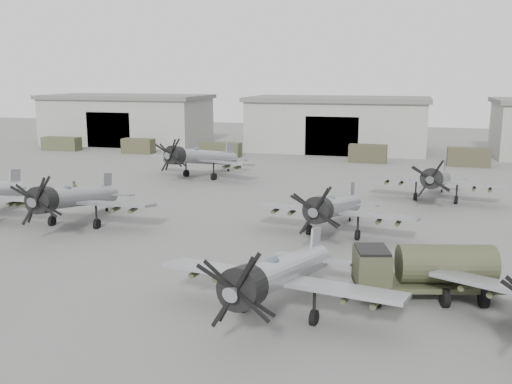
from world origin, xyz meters
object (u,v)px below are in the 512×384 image
fuel_tanker (425,268)px  tug_trailer (59,195)px  aircraft_mid_1 (72,198)px  ground_crew (75,189)px  aircraft_near_1 (277,275)px  aircraft_far_0 (199,157)px  aircraft_mid_2 (333,208)px  aircraft_far_1 (437,179)px

fuel_tanker → tug_trailer: bearing=139.6°
aircraft_mid_1 → ground_crew: bearing=119.7°
aircraft_mid_1 → tug_trailer: aircraft_mid_1 is taller
aircraft_mid_1 → fuel_tanker: size_ratio=1.61×
aircraft_near_1 → tug_trailer: aircraft_near_1 is taller
aircraft_far_0 → aircraft_mid_1: bearing=-76.3°
aircraft_mid_2 → fuel_tanker: (6.58, -10.69, -0.56)m
tug_trailer → aircraft_mid_1: bearing=-54.0°
aircraft_mid_2 → fuel_tanker: size_ratio=1.54×
aircraft_mid_1 → aircraft_mid_2: 20.96m
aircraft_far_1 → tug_trailer: aircraft_far_1 is taller
aircraft_far_0 → ground_crew: (-8.02, -13.82, -1.66)m
tug_trailer → ground_crew: size_ratio=3.57×
tug_trailer → ground_crew: 1.61m
aircraft_mid_1 → aircraft_far_0: aircraft_far_0 is taller
aircraft_mid_2 → ground_crew: bearing=173.1°
aircraft_near_1 → fuel_tanker: bearing=43.7°
aircraft_far_1 → ground_crew: aircraft_far_1 is taller
aircraft_near_1 → fuel_tanker: size_ratio=1.57×
tug_trailer → aircraft_near_1: bearing=-42.1°
aircraft_mid_1 → aircraft_mid_2: bearing=5.1°
ground_crew → aircraft_far_0: bearing=-23.3°
ground_crew → aircraft_near_1: bearing=-124.1°
aircraft_mid_1 → aircraft_far_1: aircraft_mid_1 is taller
aircraft_near_1 → fuel_tanker: (7.25, 4.90, -0.60)m
aircraft_mid_1 → ground_crew: 11.85m
tug_trailer → ground_crew: bearing=33.4°
aircraft_far_0 → fuel_tanker: size_ratio=1.68×
aircraft_far_1 → aircraft_mid_1: bearing=-139.6°
aircraft_far_1 → fuel_tanker: bearing=-84.3°
aircraft_near_1 → fuel_tanker: aircraft_near_1 is taller
fuel_tanker → tug_trailer: 38.76m
aircraft_near_1 → aircraft_mid_1: bearing=157.1°
fuel_tanker → ground_crew: (-33.59, 17.90, -0.85)m
ground_crew → aircraft_mid_1: bearing=-141.2°
aircraft_mid_2 → aircraft_far_0: size_ratio=0.91×
aircraft_far_0 → tug_trailer: bearing=-104.1°
aircraft_near_1 → aircraft_mid_1: 23.86m
aircraft_far_0 → ground_crew: size_ratio=7.75×
fuel_tanker → aircraft_mid_1: bearing=149.4°
aircraft_far_1 → aircraft_far_0: bearing=176.1°
tug_trailer → aircraft_mid_2: bearing=-16.2°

